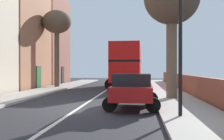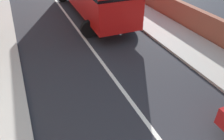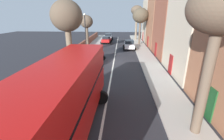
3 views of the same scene
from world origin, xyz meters
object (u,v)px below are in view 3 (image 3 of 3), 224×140
at_px(parked_car_silver_right_1, 108,36).
at_px(street_tree_right_3, 67,18).
at_px(parked_car_white_left_2, 129,44).
at_px(parked_car_red_right_3, 106,39).
at_px(street_tree_left_4, 141,16).
at_px(street_tree_left_0, 220,15).
at_px(litter_bin_right, 85,49).
at_px(parked_car_red_right_0, 95,56).
at_px(street_tree_left_2, 137,12).
at_px(street_tree_right_1, 86,23).
at_px(lamppost_right, 85,32).
at_px(double_decker_bus, 62,100).

height_order(parked_car_silver_right_1, street_tree_right_3, street_tree_right_3).
xyz_separation_m(parked_car_white_left_2, parked_car_red_right_3, (5.00, -6.49, -0.06)).
xyz_separation_m(parked_car_white_left_2, street_tree_left_4, (-2.44, -5.50, 5.09)).
distance_m(street_tree_left_0, litter_bin_right, 22.39).
relative_size(parked_car_silver_right_1, parked_car_red_right_3, 1.05).
xyz_separation_m(parked_car_red_right_0, street_tree_left_2, (-7.25, -21.80, 6.14)).
height_order(street_tree_right_1, lamppost_right, lamppost_right).
distance_m(parked_car_red_right_3, lamppost_right, 13.39).
distance_m(parked_car_red_right_0, street_tree_right_1, 8.05).
relative_size(street_tree_left_2, lamppost_right, 1.34).
relative_size(street_tree_right_1, street_tree_right_3, 0.80).
height_order(double_decker_bus, litter_bin_right, double_decker_bus).
distance_m(double_decker_bus, parked_car_red_right_0, 14.16).
xyz_separation_m(street_tree_left_0, street_tree_left_2, (0.41, -34.93, 0.91)).
bearing_deg(street_tree_left_2, street_tree_right_1, 57.53).
relative_size(street_tree_left_2, street_tree_left_4, 1.11).
bearing_deg(street_tree_left_2, parked_car_red_right_0, 71.60).
bearing_deg(parked_car_silver_right_1, parked_car_red_right_3, 90.03).
bearing_deg(litter_bin_right, street_tree_left_0, 118.81).
bearing_deg(double_decker_bus, lamppost_right, -81.17).
height_order(double_decker_bus, parked_car_white_left_2, double_decker_bus).
relative_size(parked_car_red_right_0, street_tree_left_4, 0.57).
bearing_deg(parked_car_white_left_2, lamppost_right, 43.52).
distance_m(double_decker_bus, litter_bin_right, 20.35).
relative_size(double_decker_bus, parked_car_red_right_3, 2.61).
distance_m(street_tree_left_2, street_tree_right_3, 27.18).
bearing_deg(parked_car_red_right_0, street_tree_left_0, 120.26).
relative_size(street_tree_left_4, lamppost_right, 1.20).
distance_m(street_tree_left_4, lamppost_right, 15.27).
distance_m(street_tree_left_0, lamppost_right, 18.57).
bearing_deg(parked_car_white_left_2, street_tree_left_4, -113.92).
bearing_deg(street_tree_left_2, parked_car_red_right_3, 40.44).
relative_size(parked_car_silver_right_1, street_tree_left_0, 0.58).
height_order(street_tree_right_1, street_tree_left_4, street_tree_left_4).
distance_m(street_tree_right_1, street_tree_left_2, 18.20).
bearing_deg(lamppost_right, litter_bin_right, -72.76).
xyz_separation_m(street_tree_left_4, lamppost_right, (9.24, 11.95, -2.25)).
xyz_separation_m(parked_car_red_right_3, lamppost_right, (1.80, 12.95, 2.90)).
height_order(parked_car_red_right_3, street_tree_left_0, street_tree_left_0).
height_order(parked_car_red_right_3, street_tree_left_2, street_tree_left_2).
relative_size(parked_car_silver_right_1, street_tree_right_1, 0.70).
bearing_deg(street_tree_left_2, street_tree_left_4, 91.47).
height_order(double_decker_bus, street_tree_right_3, street_tree_right_3).
bearing_deg(parked_car_red_right_0, parked_car_silver_right_1, -89.99).
bearing_deg(street_tree_right_3, street_tree_left_0, 136.18).
bearing_deg(lamppost_right, parked_car_red_right_3, -97.92).
bearing_deg(street_tree_left_0, parked_car_white_left_2, -83.18).
bearing_deg(street_tree_right_1, parked_car_red_right_0, 110.48).
bearing_deg(parked_car_silver_right_1, street_tree_left_4, 139.57).
bearing_deg(street_tree_right_3, street_tree_right_1, -88.76).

